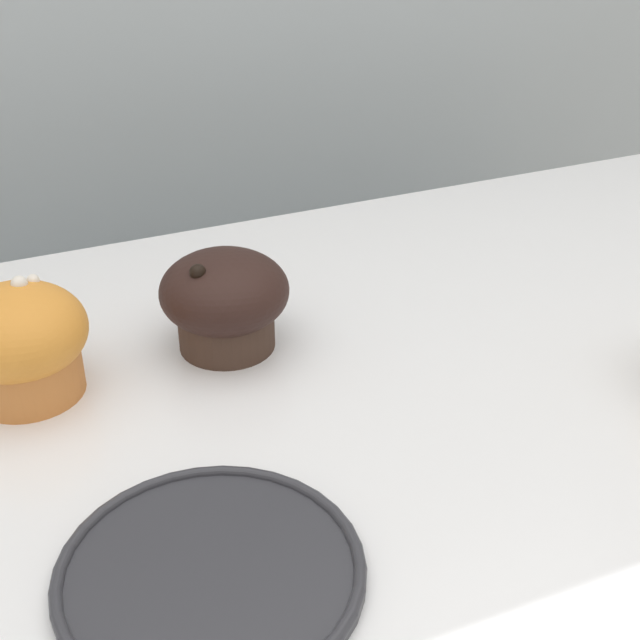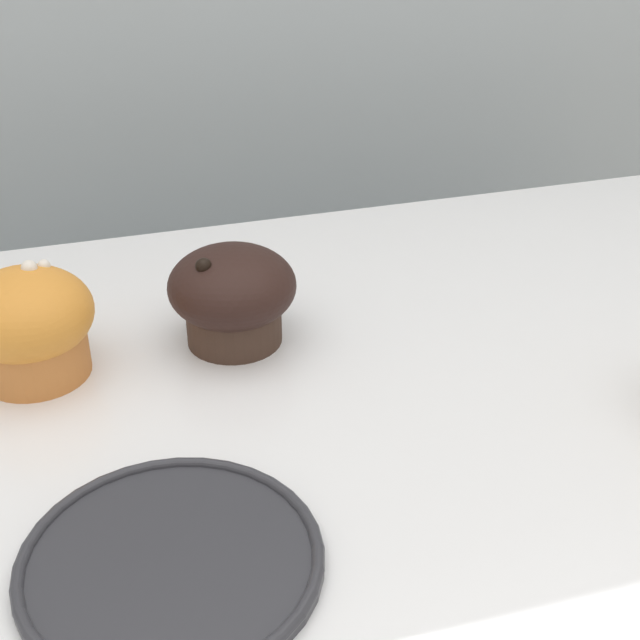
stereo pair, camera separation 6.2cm
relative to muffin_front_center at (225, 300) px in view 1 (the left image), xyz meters
The scene contains 4 objects.
wall_back 0.51m from the muffin_front_center, 80.98° to the left, with size 3.20×0.10×1.80m, color #A8B2B7.
muffin_front_center is the anchor object (origin of this frame).
muffin_back_right 0.15m from the muffin_front_center, behind, with size 0.09×0.09×0.08m.
serving_plate 0.24m from the muffin_front_center, 110.22° to the right, with size 0.17×0.17×0.01m.
Camera 1 is at (-0.24, -0.45, 1.31)m, focal length 50.00 mm.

